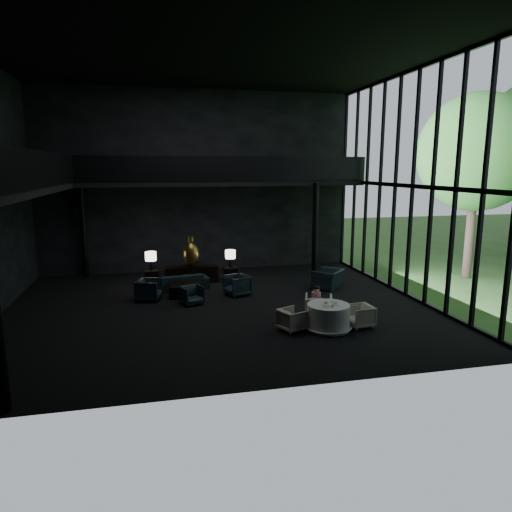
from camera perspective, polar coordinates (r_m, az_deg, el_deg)
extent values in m
cube|color=black|center=(15.54, -4.60, -6.43)|extent=(14.00, 12.00, 0.02)
cube|color=black|center=(15.20, -5.10, 23.71)|extent=(14.00, 12.00, 0.02)
cube|color=black|center=(20.80, -7.12, 9.14)|extent=(14.00, 0.04, 8.00)
cube|color=black|center=(8.94, 0.45, 6.86)|extent=(14.00, 0.04, 8.00)
cube|color=black|center=(15.24, -27.99, 7.30)|extent=(2.00, 12.00, 0.25)
cube|color=black|center=(19.93, -3.94, 9.12)|extent=(12.00, 2.00, 0.25)
cube|color=black|center=(14.99, -24.47, 9.86)|extent=(0.06, 12.00, 1.00)
cube|color=black|center=(18.93, -3.49, 10.85)|extent=(12.00, 0.06, 1.00)
cylinder|color=black|center=(20.78, -20.77, 2.97)|extent=(0.24, 0.24, 4.00)
cylinder|color=black|center=(20.07, 7.39, 3.34)|extent=(0.24, 0.24, 4.00)
cylinder|color=#382D23|center=(21.28, 25.28, 4.03)|extent=(0.36, 0.36, 4.90)
sphere|color=#2B5E21|center=(21.17, 25.91, 11.56)|extent=(4.80, 4.80, 4.80)
cube|color=black|center=(18.86, -8.05, -2.30)|extent=(2.14, 0.49, 0.68)
ellipsoid|color=#B5853C|center=(18.64, -8.11, 0.22)|extent=(0.66, 0.66, 1.02)
cylinder|color=#B5853C|center=(18.54, -8.16, 2.08)|extent=(0.23, 0.23, 0.21)
cube|color=black|center=(18.90, -12.91, -2.59)|extent=(0.53, 0.53, 0.59)
cylinder|color=black|center=(18.81, -12.98, -1.14)|extent=(0.13, 0.13, 0.39)
cylinder|color=white|center=(18.73, -13.03, -0.02)|extent=(0.44, 0.44, 0.36)
cube|color=black|center=(18.97, -3.21, -2.27)|extent=(0.54, 0.54, 0.59)
cylinder|color=black|center=(18.86, -3.22, -0.85)|extent=(0.13, 0.13, 0.37)
cylinder|color=white|center=(18.79, -3.23, 0.22)|extent=(0.43, 0.43, 0.34)
imported|color=black|center=(17.92, -9.31, -2.83)|extent=(2.14, 0.95, 0.81)
imported|color=black|center=(16.64, -13.24, -3.91)|extent=(1.02, 1.06, 0.89)
imported|color=black|center=(16.85, -2.35, -3.45)|extent=(1.04, 1.07, 0.89)
imported|color=black|center=(15.91, -8.02, -4.87)|extent=(0.80, 0.77, 0.65)
imported|color=black|center=(18.00, 8.96, -2.38)|extent=(1.39, 1.40, 1.04)
cube|color=black|center=(16.92, -8.79, -4.29)|extent=(1.21, 1.21, 0.44)
cylinder|color=white|center=(13.54, 9.01, -7.52)|extent=(1.23, 1.23, 0.75)
cone|color=white|center=(13.65, 8.97, -8.81)|extent=(1.40, 1.40, 0.10)
imported|color=#BCB7A8|center=(14.32, 7.82, -6.10)|extent=(1.12, 1.09, 0.92)
imported|color=silver|center=(13.95, 12.86, -7.29)|extent=(0.66, 0.70, 0.67)
imported|color=#ACA999|center=(13.35, 4.53, -7.94)|extent=(0.78, 0.80, 0.64)
cylinder|color=pink|center=(14.34, 7.53, -5.26)|extent=(0.28, 0.28, 0.41)
sphere|color=#D8A884|center=(14.26, 7.56, -4.09)|extent=(0.20, 0.20, 0.20)
ellipsoid|color=black|center=(14.25, 7.56, -3.97)|extent=(0.21, 0.21, 0.14)
cylinder|color=white|center=(13.26, 8.78, -6.18)|extent=(0.31, 0.31, 0.02)
cylinder|color=white|center=(13.68, 9.72, -5.67)|extent=(0.26, 0.26, 0.02)
cylinder|color=white|center=(13.40, 10.04, -6.05)|extent=(0.19, 0.19, 0.01)
cylinder|color=white|center=(13.47, 9.97, -5.81)|extent=(0.10, 0.10, 0.05)
ellipsoid|color=white|center=(13.54, 8.74, -5.69)|extent=(0.14, 0.14, 0.07)
cylinder|color=#99999E|center=(13.17, 9.53, -6.20)|extent=(0.06, 0.06, 0.07)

